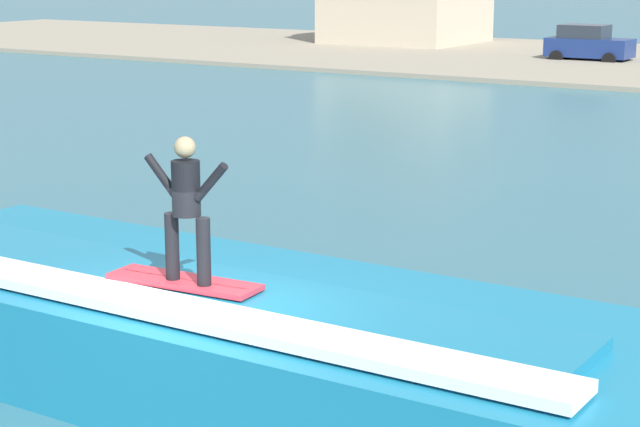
# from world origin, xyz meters

# --- Properties ---
(wave_crest) EXTENTS (10.76, 3.67, 1.38)m
(wave_crest) POSITION_xyz_m (-0.42, 1.27, 0.65)
(wave_crest) COLOR teal
(wave_crest) RESTS_ON ground_plane
(surfboard) EXTENTS (1.88, 0.66, 0.06)m
(surfboard) POSITION_xyz_m (-0.52, 0.75, 1.41)
(surfboard) COLOR #D8333F
(surfboard) RESTS_ON wave_crest
(surfer) EXTENTS (1.15, 0.32, 1.66)m
(surfer) POSITION_xyz_m (-0.40, 0.69, 2.36)
(surfer) COLOR black
(surfer) RESTS_ON surfboard
(car_near_shore) EXTENTS (4.02, 2.16, 1.86)m
(car_near_shore) POSITION_xyz_m (-10.88, 43.93, 0.95)
(car_near_shore) COLOR navy
(car_near_shore) RESTS_ON ground_plane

